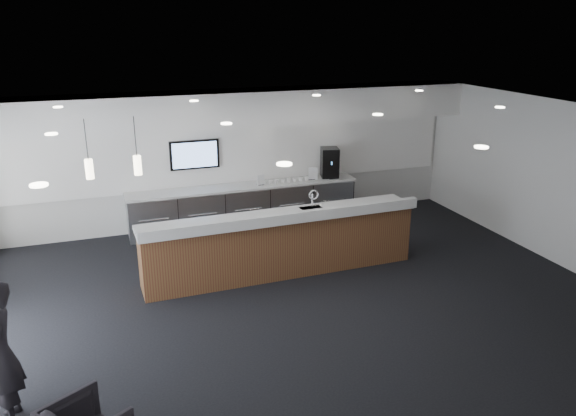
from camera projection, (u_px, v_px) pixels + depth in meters
name	position (u px, v px, depth m)	size (l,w,h in m)	color
ground	(304.00, 299.00, 9.24)	(10.00, 10.00, 0.00)	black
ceiling	(306.00, 117.00, 8.29)	(10.00, 8.00, 0.02)	black
back_wall	(239.00, 157.00, 12.34)	(10.00, 0.02, 3.00)	silver
right_wall	(557.00, 183.00, 10.35)	(0.02, 8.00, 3.00)	silver
soffit_bulkhead	(243.00, 107.00, 11.57)	(10.00, 0.90, 0.70)	white
alcove_panel	(240.00, 153.00, 12.28)	(9.80, 0.06, 1.40)	white
back_credenza	(245.00, 206.00, 12.34)	(5.06, 0.66, 0.95)	#989BA0
wall_tv	(195.00, 155.00, 11.89)	(1.05, 0.08, 0.62)	black
pendant_left	(138.00, 167.00, 8.48)	(0.12, 0.12, 0.30)	#FFEFC6
pendant_right	(89.00, 171.00, 8.26)	(0.12, 0.12, 0.30)	#FFEFC6
ceiling_can_lights	(306.00, 119.00, 8.30)	(7.00, 5.00, 0.02)	white
service_counter	(281.00, 243.00, 10.02)	(5.02, 0.94, 1.49)	#562B1C
coffee_machine	(330.00, 163.00, 12.75)	(0.48, 0.55, 0.67)	black
info_sign_left	(261.00, 180.00, 12.17)	(0.17, 0.02, 0.23)	white
info_sign_right	(313.00, 174.00, 12.59)	(0.21, 0.02, 0.27)	white
lounge_guest	(0.00, 356.00, 6.13)	(0.63, 0.42, 1.73)	black
cup_0	(307.00, 179.00, 12.54)	(0.09, 0.09, 0.08)	white
cup_1	(301.00, 179.00, 12.49)	(0.09, 0.09, 0.08)	white
cup_2	(295.00, 180.00, 12.45)	(0.09, 0.09, 0.08)	white
cup_3	(289.00, 180.00, 12.40)	(0.09, 0.09, 0.08)	white
cup_4	(283.00, 181.00, 12.36)	(0.09, 0.09, 0.08)	white
cup_5	(277.00, 182.00, 12.31)	(0.09, 0.09, 0.08)	white
cup_6	(271.00, 182.00, 12.27)	(0.09, 0.09, 0.08)	white
cup_7	(265.00, 183.00, 12.23)	(0.09, 0.09, 0.08)	white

